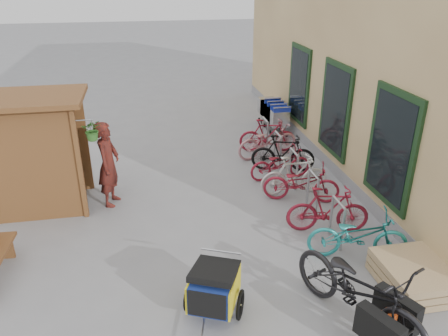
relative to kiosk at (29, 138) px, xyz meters
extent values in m
plane|color=gray|center=(3.28, -2.47, -1.55)|extent=(80.00, 80.00, 0.00)
cube|color=#D8B67C|center=(9.78, 2.03, 1.95)|extent=(6.00, 13.00, 7.00)
cube|color=gray|center=(6.86, 2.03, -1.40)|extent=(0.18, 13.00, 0.30)
cube|color=black|center=(6.75, -1.97, 0.05)|extent=(0.06, 1.50, 2.20)
cube|color=black|center=(6.72, -1.97, 0.05)|extent=(0.02, 1.25, 1.95)
cube|color=black|center=(6.75, 0.53, 0.05)|extent=(0.06, 1.50, 2.20)
cube|color=black|center=(6.72, 0.53, 0.05)|extent=(0.02, 1.25, 1.95)
cube|color=black|center=(6.75, 3.03, 0.05)|extent=(0.06, 1.50, 2.20)
cube|color=black|center=(6.72, 3.03, 0.05)|extent=(0.02, 1.25, 1.95)
cube|color=brown|center=(0.98, -0.62, -0.40)|extent=(0.09, 0.09, 2.30)
cube|color=brown|center=(0.98, 0.68, -0.40)|extent=(0.09, 0.09, 2.30)
cube|color=brown|center=(0.08, -0.59, -0.40)|extent=(1.80, 0.05, 2.30)
cube|color=brown|center=(0.08, 0.65, -0.40)|extent=(1.80, 0.05, 2.30)
cube|color=brown|center=(0.08, 0.03, 0.80)|extent=(2.15, 1.65, 0.10)
cube|color=brown|center=(-0.12, 0.03, -0.65)|extent=(1.30, 1.15, 0.04)
cube|color=brown|center=(-0.12, 0.03, -0.05)|extent=(1.30, 1.15, 0.04)
cylinder|color=#A5A8AD|center=(1.16, -0.62, 0.50)|extent=(0.36, 0.02, 0.02)
imported|color=#2E6423|center=(1.31, -0.62, 0.30)|extent=(0.38, 0.33, 0.42)
cylinder|color=#A5A8AD|center=(5.58, -2.72, -1.13)|extent=(0.05, 0.05, 0.84)
cylinder|color=#A5A8AD|center=(5.58, -2.22, -1.13)|extent=(0.05, 0.05, 0.84)
cylinder|color=#A5A8AD|center=(5.58, -2.47, -0.71)|extent=(0.05, 0.50, 0.05)
cylinder|color=#A5A8AD|center=(5.58, -1.52, -1.13)|extent=(0.05, 0.05, 0.84)
cylinder|color=#A5A8AD|center=(5.58, -1.02, -1.13)|extent=(0.05, 0.05, 0.84)
cylinder|color=#A5A8AD|center=(5.58, -1.27, -0.71)|extent=(0.05, 0.50, 0.05)
cylinder|color=#A5A8AD|center=(5.58, -0.32, -1.13)|extent=(0.05, 0.05, 0.84)
cylinder|color=#A5A8AD|center=(5.58, 0.18, -1.13)|extent=(0.05, 0.05, 0.84)
cylinder|color=#A5A8AD|center=(5.58, -0.07, -0.71)|extent=(0.05, 0.50, 0.05)
cylinder|color=#A5A8AD|center=(5.58, 0.88, -1.13)|extent=(0.05, 0.05, 0.84)
cylinder|color=#A5A8AD|center=(5.58, 1.38, -1.13)|extent=(0.05, 0.05, 0.84)
cylinder|color=#A5A8AD|center=(5.58, 1.13, -0.71)|extent=(0.05, 0.50, 0.05)
cylinder|color=#A5A8AD|center=(5.58, 2.08, -1.13)|extent=(0.05, 0.05, 0.84)
cylinder|color=#A5A8AD|center=(5.58, 2.58, -1.13)|extent=(0.05, 0.05, 0.84)
cylinder|color=#A5A8AD|center=(5.58, 2.33, -0.71)|extent=(0.05, 0.50, 0.05)
cube|color=tan|center=(6.28, -3.87, -1.48)|extent=(1.00, 1.20, 0.12)
cube|color=tan|center=(6.28, -3.87, -1.34)|extent=(1.00, 1.20, 0.12)
cube|color=tan|center=(6.28, -3.87, -1.20)|extent=(1.00, 1.20, 0.12)
cube|color=brown|center=(-0.32, -1.84, -1.36)|extent=(0.39, 0.08, 0.39)
cube|color=silver|center=(6.28, 3.42, -0.99)|extent=(0.52, 0.80, 0.49)
cube|color=#1A2CAC|center=(6.28, 3.02, -0.66)|extent=(0.52, 0.04, 0.17)
cylinder|color=silver|center=(6.28, 2.99, -0.60)|extent=(0.54, 0.03, 0.03)
cylinder|color=black|center=(6.07, 3.09, -1.50)|extent=(0.04, 0.11, 0.11)
cube|color=silver|center=(6.28, 3.75, -0.99)|extent=(0.52, 0.80, 0.49)
cube|color=#1A2CAC|center=(6.28, 3.34, -0.66)|extent=(0.52, 0.04, 0.17)
cylinder|color=silver|center=(6.28, 3.32, -0.60)|extent=(0.54, 0.03, 0.03)
cylinder|color=black|center=(6.07, 3.42, -1.50)|extent=(0.04, 0.11, 0.11)
cube|color=silver|center=(6.28, 4.08, -0.99)|extent=(0.52, 0.80, 0.49)
cube|color=#1A2CAC|center=(6.28, 3.67, -0.66)|extent=(0.52, 0.04, 0.17)
cylinder|color=silver|center=(6.28, 3.64, -0.60)|extent=(0.54, 0.03, 0.03)
cylinder|color=black|center=(6.07, 3.75, -1.50)|extent=(0.04, 0.11, 0.11)
cube|color=silver|center=(6.28, 4.40, -0.99)|extent=(0.52, 0.80, 0.49)
cube|color=#1A2CAC|center=(6.28, 4.00, -0.66)|extent=(0.52, 0.04, 0.17)
cylinder|color=silver|center=(6.28, 3.97, -0.60)|extent=(0.54, 0.03, 0.03)
cylinder|color=black|center=(6.07, 4.08, -1.50)|extent=(0.04, 0.11, 0.11)
cube|color=navy|center=(3.08, -3.83, -1.12)|extent=(0.83, 0.92, 0.44)
cube|color=yellow|center=(2.81, -3.70, -1.12)|extent=(0.33, 0.70, 0.44)
cube|color=yellow|center=(3.36, -3.95, -1.12)|extent=(0.33, 0.70, 0.44)
cube|color=black|center=(2.92, -4.19, -1.09)|extent=(0.50, 0.24, 0.41)
cube|color=black|center=(3.10, -3.79, -0.85)|extent=(0.87, 0.92, 0.22)
torus|color=black|center=(2.73, -3.67, -1.35)|extent=(0.23, 0.42, 0.44)
torus|color=black|center=(3.44, -3.98, -1.35)|extent=(0.23, 0.42, 0.44)
cylinder|color=#B7B7BC|center=(2.82, -4.42, -1.35)|extent=(0.29, 0.60, 0.03)
cylinder|color=#B7B7BC|center=(3.25, -3.45, -0.77)|extent=(0.57, 0.27, 0.03)
imported|color=black|center=(5.01, -4.43, -0.96)|extent=(1.63, 2.39, 1.19)
cube|color=black|center=(5.00, -5.03, -1.10)|extent=(0.43, 0.67, 0.45)
cube|color=black|center=(5.42, -4.74, -1.10)|extent=(0.43, 0.67, 0.45)
cube|color=#D84714|center=(5.21, -4.89, -1.05)|extent=(0.18, 0.21, 0.12)
imported|color=maroon|center=(1.48, -0.14, -0.63)|extent=(0.61, 0.77, 1.84)
imported|color=teal|center=(5.74, -2.96, -1.10)|extent=(1.81, 1.02, 0.90)
imported|color=maroon|center=(5.57, -2.08, -1.08)|extent=(1.62, 0.76, 0.94)
imported|color=maroon|center=(5.50, -0.82, -1.12)|extent=(1.73, 1.06, 0.86)
imported|color=silver|center=(5.45, -0.49, -1.09)|extent=(1.54, 0.44, 0.93)
imported|color=maroon|center=(5.40, 0.34, -1.15)|extent=(1.56, 0.67, 0.80)
imported|color=black|center=(5.60, 0.77, -1.08)|extent=(1.63, 0.88, 0.94)
imported|color=#B9777F|center=(5.48, 1.71, -1.09)|extent=(1.86, 1.02, 0.93)
imported|color=maroon|center=(5.58, 2.08, -1.08)|extent=(1.61, 0.70, 0.94)
camera|label=1|loc=(2.28, -8.76, 3.05)|focal=35.00mm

